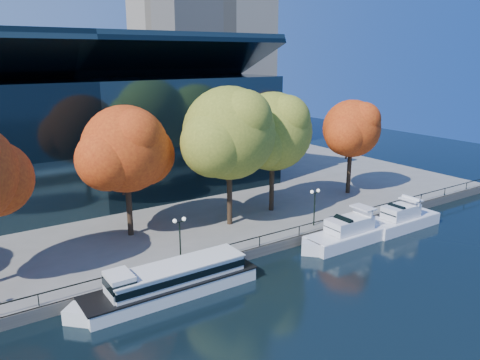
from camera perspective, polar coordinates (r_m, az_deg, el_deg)
ground at (r=40.87m, az=-0.65°, el=-12.33°), size 160.00×160.00×0.00m
promenade at (r=72.01m, az=-16.76°, el=-0.35°), size 90.00×67.08×1.00m
railing at (r=42.54m, az=-3.08°, el=-8.33°), size 88.20×0.08×0.99m
convention_building at (r=64.98m, az=-19.42°, el=5.06°), size 50.00×24.57×21.43m
tour_boat at (r=38.66m, az=-8.83°, el=-12.10°), size 15.80×3.52×3.00m
cruiser_near at (r=49.59m, az=13.19°, el=-6.28°), size 12.30×3.17×3.56m
cruiser_far at (r=55.03m, az=18.95°, el=-4.57°), size 10.65×2.95×3.48m
tree_2 at (r=46.96m, az=-13.54°, el=3.49°), size 10.67×8.75×13.19m
tree_3 at (r=48.63m, az=-1.08°, el=5.51°), size 12.10×9.92×14.79m
tree_4 at (r=53.49m, az=4.20°, el=5.72°), size 11.17×9.16×13.84m
tree_5 at (r=62.33m, az=13.57°, el=5.97°), size 9.25×7.59×12.30m
lamp_1 at (r=41.55m, az=-7.36°, el=-5.98°), size 1.26×0.36×4.03m
lamp_2 at (r=50.27m, az=9.10°, el=-2.30°), size 1.26×0.36×4.03m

